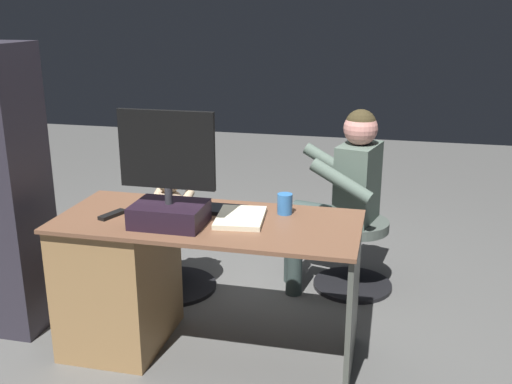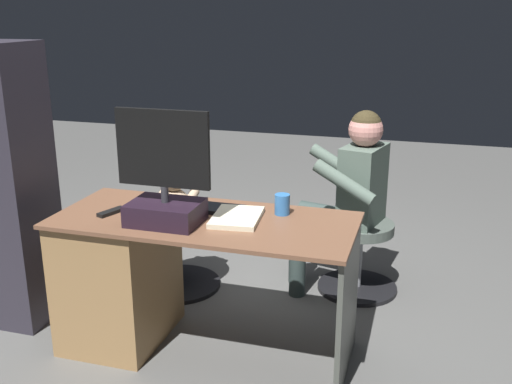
{
  "view_description": "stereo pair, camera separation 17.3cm",
  "coord_description": "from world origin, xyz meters",
  "px_view_note": "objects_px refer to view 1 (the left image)",
  "views": [
    {
      "loc": [
        -0.83,
        2.89,
        1.68
      ],
      "look_at": [
        -0.16,
        -0.0,
        0.75
      ],
      "focal_mm": 41.76,
      "sensor_mm": 36.0,
      "label": 1
    },
    {
      "loc": [
        -1.0,
        2.84,
        1.68
      ],
      "look_at": [
        -0.16,
        -0.0,
        0.75
      ],
      "focal_mm": 41.76,
      "sensor_mm": 36.0,
      "label": 2
    }
  ],
  "objects_px": {
    "person": "(344,185)",
    "computer_mouse": "(154,201)",
    "office_chair_teddy": "(172,252)",
    "tv_remote": "(112,215)",
    "cup": "(285,204)",
    "monitor": "(169,193)",
    "desk": "(136,276)",
    "keyboard": "(204,208)",
    "teddy_bear": "(170,197)",
    "visitor_chair": "(354,248)"
  },
  "relations": [
    {
      "from": "desk",
      "to": "keyboard",
      "type": "bearing_deg",
      "value": -158.69
    },
    {
      "from": "visitor_chair",
      "to": "person",
      "type": "xyz_separation_m",
      "value": [
        0.08,
        0.02,
        0.41
      ]
    },
    {
      "from": "visitor_chair",
      "to": "teddy_bear",
      "type": "bearing_deg",
      "value": 13.51
    },
    {
      "from": "cup",
      "to": "tv_remote",
      "type": "distance_m",
      "value": 0.84
    },
    {
      "from": "computer_mouse",
      "to": "tv_remote",
      "type": "distance_m",
      "value": 0.25
    },
    {
      "from": "cup",
      "to": "tv_remote",
      "type": "xyz_separation_m",
      "value": [
        0.8,
        0.23,
        -0.04
      ]
    },
    {
      "from": "computer_mouse",
      "to": "visitor_chair",
      "type": "xyz_separation_m",
      "value": [
        -0.98,
        -0.75,
        -0.47
      ]
    },
    {
      "from": "person",
      "to": "cup",
      "type": "bearing_deg",
      "value": 72.4
    },
    {
      "from": "monitor",
      "to": "person",
      "type": "xyz_separation_m",
      "value": [
        -0.72,
        -0.98,
        -0.2
      ]
    },
    {
      "from": "teddy_bear",
      "to": "person",
      "type": "distance_m",
      "value": 1.04
    },
    {
      "from": "office_chair_teddy",
      "to": "person",
      "type": "height_order",
      "value": "person"
    },
    {
      "from": "monitor",
      "to": "tv_remote",
      "type": "bearing_deg",
      "value": -7.63
    },
    {
      "from": "cup",
      "to": "person",
      "type": "relative_size",
      "value": 0.09
    },
    {
      "from": "computer_mouse",
      "to": "office_chair_teddy",
      "type": "height_order",
      "value": "computer_mouse"
    },
    {
      "from": "desk",
      "to": "office_chair_teddy",
      "type": "height_order",
      "value": "desk"
    },
    {
      "from": "office_chair_teddy",
      "to": "person",
      "type": "distance_m",
      "value": 1.12
    },
    {
      "from": "computer_mouse",
      "to": "person",
      "type": "height_order",
      "value": "person"
    },
    {
      "from": "person",
      "to": "computer_mouse",
      "type": "bearing_deg",
      "value": 39.01
    },
    {
      "from": "desk",
      "to": "teddy_bear",
      "type": "distance_m",
      "value": 0.67
    },
    {
      "from": "desk",
      "to": "office_chair_teddy",
      "type": "distance_m",
      "value": 0.64
    },
    {
      "from": "cup",
      "to": "visitor_chair",
      "type": "bearing_deg",
      "value": -112.76
    },
    {
      "from": "desk",
      "to": "computer_mouse",
      "type": "height_order",
      "value": "computer_mouse"
    },
    {
      "from": "monitor",
      "to": "teddy_bear",
      "type": "relative_size",
      "value": 1.57
    },
    {
      "from": "desk",
      "to": "tv_remote",
      "type": "distance_m",
      "value": 0.36
    },
    {
      "from": "person",
      "to": "teddy_bear",
      "type": "bearing_deg",
      "value": 13.46
    },
    {
      "from": "cup",
      "to": "office_chair_teddy",
      "type": "xyz_separation_m",
      "value": [
        0.78,
        -0.46,
        -0.52
      ]
    },
    {
      "from": "keyboard",
      "to": "office_chair_teddy",
      "type": "xyz_separation_m",
      "value": [
        0.38,
        -0.49,
        -0.48
      ]
    },
    {
      "from": "computer_mouse",
      "to": "cup",
      "type": "bearing_deg",
      "value": -178.46
    },
    {
      "from": "desk",
      "to": "monitor",
      "type": "relative_size",
      "value": 2.71
    },
    {
      "from": "tv_remote",
      "to": "computer_mouse",
      "type": "bearing_deg",
      "value": -101.58
    },
    {
      "from": "cup",
      "to": "keyboard",
      "type": "bearing_deg",
      "value": 5.39
    },
    {
      "from": "tv_remote",
      "to": "teddy_bear",
      "type": "bearing_deg",
      "value": -71.94
    },
    {
      "from": "office_chair_teddy",
      "to": "tv_remote",
      "type": "bearing_deg",
      "value": 88.03
    },
    {
      "from": "cup",
      "to": "tv_remote",
      "type": "bearing_deg",
      "value": 15.95
    },
    {
      "from": "computer_mouse",
      "to": "cup",
      "type": "height_order",
      "value": "cup"
    },
    {
      "from": "monitor",
      "to": "visitor_chair",
      "type": "relative_size",
      "value": 1.1
    },
    {
      "from": "teddy_bear",
      "to": "visitor_chair",
      "type": "distance_m",
      "value": 1.17
    },
    {
      "from": "keyboard",
      "to": "person",
      "type": "height_order",
      "value": "person"
    },
    {
      "from": "monitor",
      "to": "cup",
      "type": "distance_m",
      "value": 0.57
    },
    {
      "from": "desk",
      "to": "monitor",
      "type": "bearing_deg",
      "value": 156.42
    },
    {
      "from": "desk",
      "to": "monitor",
      "type": "distance_m",
      "value": 0.56
    },
    {
      "from": "cup",
      "to": "person",
      "type": "height_order",
      "value": "person"
    },
    {
      "from": "desk",
      "to": "teddy_bear",
      "type": "xyz_separation_m",
      "value": [
        0.05,
        -0.64,
        0.21
      ]
    },
    {
      "from": "desk",
      "to": "person",
      "type": "distance_m",
      "value": 1.33
    },
    {
      "from": "cup",
      "to": "teddy_bear",
      "type": "height_order",
      "value": "cup"
    },
    {
      "from": "desk",
      "to": "computer_mouse",
      "type": "bearing_deg",
      "value": -111.67
    },
    {
      "from": "monitor",
      "to": "person",
      "type": "bearing_deg",
      "value": -126.18
    },
    {
      "from": "desk",
      "to": "visitor_chair",
      "type": "bearing_deg",
      "value": -139.2
    },
    {
      "from": "cup",
      "to": "computer_mouse",
      "type": "bearing_deg",
      "value": 1.54
    },
    {
      "from": "keyboard",
      "to": "tv_remote",
      "type": "distance_m",
      "value": 0.44
    }
  ]
}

